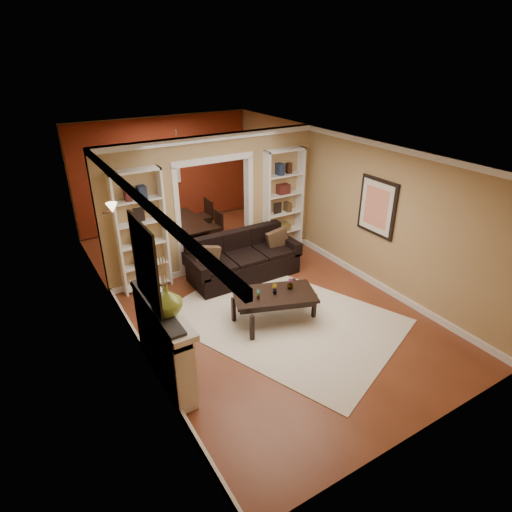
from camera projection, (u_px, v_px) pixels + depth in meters
floor at (245, 289)px, 8.16m from camera, size 8.00×8.00×0.00m
ceiling at (243, 146)px, 6.97m from camera, size 8.00×8.00×0.00m
wall_back at (164, 172)px, 10.63m from camera, size 8.00×0.00×8.00m
wall_front at (432, 345)px, 4.49m from camera, size 8.00×0.00×8.00m
wall_left at (116, 252)px, 6.52m from camera, size 0.00×8.00×8.00m
wall_right at (341, 202)px, 8.61m from camera, size 0.00×8.00×8.00m
partition_wall at (214, 204)px, 8.48m from camera, size 4.50×0.15×2.70m
red_back_panel at (165, 174)px, 10.62m from camera, size 4.44×0.04×2.64m
dining_window at (164, 165)px, 10.49m from camera, size 0.78×0.03×0.98m
area_rug at (283, 319)px, 7.26m from camera, size 3.81×4.40×0.01m
sofa at (243, 257)px, 8.42m from camera, size 2.22×0.96×0.87m
pillow_left at (207, 257)px, 7.95m from camera, size 0.46×0.17×0.45m
pillow_right at (277, 239)px, 8.68m from camera, size 0.44×0.17×0.43m
coffee_table at (274, 306)px, 7.15m from camera, size 1.51×1.14×0.51m
plant_left at (258, 294)px, 6.86m from camera, size 0.11×0.10×0.17m
plant_center at (275, 289)px, 7.00m from camera, size 0.09×0.11×0.17m
plant_right at (290, 283)px, 7.14m from camera, size 0.12×0.12×0.19m
bookshelf_left at (141, 232)px, 7.72m from camera, size 0.90×0.30×2.30m
bookshelf_right at (283, 203)px, 9.16m from camera, size 0.90×0.30×2.30m
fireplace at (165, 341)px, 5.78m from camera, size 0.32×1.70×1.16m
vase at (166, 301)px, 5.24m from camera, size 0.44×0.44×0.40m
mirror at (145, 264)px, 5.18m from camera, size 0.03×0.95×1.10m
wall_sconce at (108, 210)px, 6.77m from camera, size 0.18×0.18×0.22m
framed_art at (377, 207)px, 7.73m from camera, size 0.04×0.85×1.05m
dining_table at (184, 232)px, 9.92m from camera, size 1.63×0.91×0.57m
dining_chair_nw at (166, 237)px, 9.38m from camera, size 0.46×0.46×0.80m
dining_chair_ne at (211, 228)px, 9.90m from camera, size 0.39×0.39×0.77m
dining_chair_sw at (156, 225)px, 9.81m from camera, size 0.47×0.47×0.94m
dining_chair_se at (200, 218)px, 10.33m from camera, size 0.54×0.54×0.88m
chandelier at (182, 155)px, 9.34m from camera, size 0.50×0.50×0.30m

